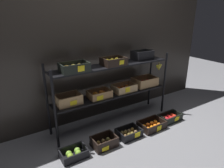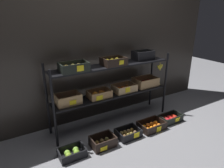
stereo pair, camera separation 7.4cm
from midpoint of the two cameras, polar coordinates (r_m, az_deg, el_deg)
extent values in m
plane|color=gray|center=(3.13, 0.68, -10.64)|extent=(10.00, 10.00, 0.00)
cube|color=#2D2823|center=(3.07, -2.83, 8.61)|extent=(4.19, 0.12, 1.98)
cylinder|color=black|center=(2.45, -15.44, -7.34)|extent=(0.03, 0.03, 1.00)
cylinder|color=black|center=(3.32, 15.55, -0.01)|extent=(0.03, 0.03, 1.00)
cylinder|color=black|center=(2.75, -17.36, -4.49)|extent=(0.03, 0.03, 1.00)
cylinder|color=black|center=(3.55, 11.74, 1.58)|extent=(0.03, 0.03, 1.00)
cube|color=black|center=(2.93, 0.72, -3.04)|extent=(1.76, 0.30, 0.02)
cube|color=black|center=(2.79, 0.76, 5.38)|extent=(1.76, 0.30, 0.02)
cube|color=tan|center=(2.69, -11.59, -5.34)|extent=(0.32, 0.22, 0.01)
cube|color=tan|center=(2.57, -10.92, -4.88)|extent=(0.32, 0.02, 0.12)
cube|color=tan|center=(2.75, -12.41, -3.29)|extent=(0.32, 0.02, 0.12)
cube|color=tan|center=(2.62, -14.80, -4.70)|extent=(0.02, 0.19, 0.12)
cube|color=tan|center=(2.70, -8.67, -3.43)|extent=(0.02, 0.19, 0.12)
sphere|color=#6A1D4F|center=(2.62, -13.16, -5.45)|extent=(0.05, 0.05, 0.05)
sphere|color=#6B175A|center=(2.64, -11.99, -5.16)|extent=(0.05, 0.05, 0.05)
sphere|color=#652C45|center=(2.66, -10.72, -4.87)|extent=(0.05, 0.05, 0.05)
sphere|color=#62184A|center=(2.67, -9.58, -4.63)|extent=(0.05, 0.05, 0.05)
sphere|color=#66185D|center=(2.68, -13.76, -4.85)|extent=(0.05, 0.05, 0.05)
sphere|color=#6A1F45|center=(2.70, -12.50, -4.62)|extent=(0.05, 0.05, 0.05)
sphere|color=#622352|center=(2.71, -11.27, -4.34)|extent=(0.05, 0.05, 0.05)
sphere|color=#672E47|center=(2.73, -10.07, -4.08)|extent=(0.05, 0.05, 0.05)
cube|color=yellow|center=(2.58, -10.30, -5.23)|extent=(0.09, 0.01, 0.06)
cube|color=#A87F51|center=(2.82, -2.91, -3.66)|extent=(0.32, 0.21, 0.01)
cube|color=#A87F51|center=(2.72, -1.95, -3.39)|extent=(0.32, 0.02, 0.09)
cube|color=#A87F51|center=(2.88, -3.86, -2.03)|extent=(0.32, 0.02, 0.09)
cube|color=#A87F51|center=(2.74, -5.71, -3.30)|extent=(0.02, 0.18, 0.09)
cube|color=#A87F51|center=(2.87, -0.28, -2.11)|extent=(0.02, 0.18, 0.09)
sphere|color=orange|center=(2.76, -3.67, -3.22)|extent=(0.07, 0.07, 0.07)
sphere|color=orange|center=(2.81, -1.77, -2.81)|extent=(0.07, 0.07, 0.07)
sphere|color=orange|center=(2.80, -4.16, -2.92)|extent=(0.07, 0.07, 0.07)
sphere|color=orange|center=(2.85, -2.37, -2.47)|extent=(0.07, 0.07, 0.07)
cube|color=yellow|center=(2.70, -2.78, -4.01)|extent=(0.10, 0.01, 0.06)
cube|color=tan|center=(3.03, 4.19, -1.95)|extent=(0.34, 0.23, 0.01)
cube|color=tan|center=(2.93, 5.42, -1.64)|extent=(0.34, 0.02, 0.10)
cube|color=tan|center=(3.09, 3.07, -0.37)|extent=(0.34, 0.02, 0.10)
cube|color=tan|center=(2.93, 1.61, -1.57)|extent=(0.02, 0.20, 0.10)
cube|color=tan|center=(3.10, 6.67, -0.44)|extent=(0.02, 0.20, 0.10)
sphere|color=orange|center=(2.95, 3.30, -1.79)|extent=(0.06, 0.06, 0.06)
sphere|color=orange|center=(2.99, 4.60, -1.53)|extent=(0.06, 0.06, 0.06)
sphere|color=orange|center=(3.03, 5.93, -1.25)|extent=(0.06, 0.06, 0.06)
sphere|color=orange|center=(3.00, 2.57, -1.39)|extent=(0.06, 0.06, 0.06)
sphere|color=orange|center=(3.05, 3.77, -1.10)|extent=(0.06, 0.06, 0.06)
sphere|color=orange|center=(3.09, 5.03, -0.83)|extent=(0.06, 0.06, 0.06)
cube|color=yellow|center=(2.91, 5.24, -1.69)|extent=(0.08, 0.01, 0.07)
cube|color=tan|center=(3.30, 10.09, -0.38)|extent=(0.38, 0.26, 0.01)
cube|color=tan|center=(3.19, 11.57, 0.13)|extent=(0.38, 0.02, 0.13)
cube|color=tan|center=(3.36, 8.82, 1.35)|extent=(0.38, 0.02, 0.13)
cube|color=tan|center=(3.16, 7.65, 0.20)|extent=(0.02, 0.23, 0.13)
cube|color=tan|center=(3.39, 12.50, 1.27)|extent=(0.02, 0.23, 0.13)
sphere|color=red|center=(3.20, 9.35, -0.14)|extent=(0.07, 0.07, 0.07)
sphere|color=red|center=(3.25, 10.61, 0.10)|extent=(0.07, 0.07, 0.07)
sphere|color=red|center=(3.31, 11.86, 0.39)|extent=(0.07, 0.07, 0.07)
sphere|color=red|center=(3.26, 8.44, 0.25)|extent=(0.07, 0.07, 0.07)
sphere|color=red|center=(3.31, 9.66, 0.53)|extent=(0.07, 0.07, 0.07)
sphere|color=red|center=(3.36, 10.95, 0.76)|extent=(0.07, 0.07, 0.07)
cube|color=black|center=(2.51, -10.00, 3.78)|extent=(0.35, 0.23, 0.01)
cube|color=black|center=(2.40, -9.15, 4.44)|extent=(0.35, 0.02, 0.10)
cube|color=black|center=(2.59, -10.94, 5.51)|extent=(0.35, 0.02, 0.10)
cube|color=black|center=(2.44, -13.71, 4.42)|extent=(0.02, 0.20, 0.10)
cube|color=black|center=(2.55, -6.60, 5.53)|extent=(0.02, 0.20, 0.10)
sphere|color=gold|center=(2.44, -11.47, 4.24)|extent=(0.07, 0.07, 0.07)
sphere|color=#D1C14C|center=(2.47, -9.71, 4.58)|extent=(0.07, 0.07, 0.07)
sphere|color=#D4C850|center=(2.50, -8.11, 4.81)|extent=(0.07, 0.07, 0.07)
sphere|color=gold|center=(2.50, -12.12, 4.60)|extent=(0.07, 0.07, 0.07)
sphere|color=#D5C14C|center=(2.53, -10.21, 4.88)|extent=(0.07, 0.07, 0.07)
sphere|color=gold|center=(2.55, -8.67, 5.12)|extent=(0.07, 0.07, 0.07)
cube|color=yellow|center=(2.40, -8.17, 4.43)|extent=(0.09, 0.01, 0.07)
cube|color=black|center=(2.76, 1.18, 5.58)|extent=(0.32, 0.24, 0.01)
cube|color=black|center=(2.66, 2.45, 6.18)|extent=(0.32, 0.02, 0.10)
cube|color=black|center=(2.84, 0.00, 7.11)|extent=(0.32, 0.02, 0.10)
cube|color=black|center=(2.67, -1.62, 6.27)|extent=(0.02, 0.21, 0.10)
cube|color=black|center=(2.83, 3.84, 7.01)|extent=(0.02, 0.21, 0.10)
ellipsoid|color=yellow|center=(2.68, 0.14, 6.15)|extent=(0.06, 0.06, 0.08)
ellipsoid|color=yellow|center=(2.72, 1.61, 6.34)|extent=(0.06, 0.06, 0.08)
ellipsoid|color=yellow|center=(2.76, 2.99, 6.51)|extent=(0.06, 0.06, 0.08)
ellipsoid|color=yellow|center=(2.74, -0.64, 6.43)|extent=(0.06, 0.06, 0.08)
ellipsoid|color=yellow|center=(2.77, 0.83, 6.62)|extent=(0.06, 0.06, 0.08)
ellipsoid|color=yellow|center=(2.82, 2.15, 6.84)|extent=(0.06, 0.06, 0.08)
cube|color=yellow|center=(2.68, 3.54, 6.12)|extent=(0.07, 0.01, 0.06)
cube|color=black|center=(3.13, 9.45, 7.07)|extent=(0.31, 0.21, 0.01)
cube|color=black|center=(3.05, 10.69, 7.94)|extent=(0.31, 0.02, 0.12)
cube|color=black|center=(3.19, 8.41, 8.61)|extent=(0.31, 0.02, 0.12)
cube|color=black|center=(3.03, 7.37, 8.04)|extent=(0.02, 0.18, 0.12)
cube|color=black|center=(3.21, 11.55, 8.50)|extent=(0.02, 0.18, 0.12)
ellipsoid|color=#B1C05A|center=(3.07, 9.08, 7.81)|extent=(0.07, 0.07, 0.09)
ellipsoid|color=#B2C162|center=(3.13, 10.49, 7.99)|extent=(0.07, 0.07, 0.09)
ellipsoid|color=#B2BA55|center=(3.11, 8.46, 8.00)|extent=(0.07, 0.07, 0.09)
ellipsoid|color=#B3C353|center=(3.18, 9.94, 8.18)|extent=(0.07, 0.07, 0.09)
cylinder|color=brown|center=(3.49, 13.68, 0.37)|extent=(0.02, 0.02, 0.02)
ellipsoid|color=yellow|center=(3.50, 13.48, -0.61)|extent=(0.08, 0.03, 0.10)
ellipsoid|color=gold|center=(3.51, 13.43, -0.51)|extent=(0.05, 0.03, 0.10)
ellipsoid|color=yellow|center=(3.52, 13.61, -0.48)|extent=(0.05, 0.03, 0.10)
ellipsoid|color=yellow|center=(3.52, 13.76, -0.49)|extent=(0.07, 0.03, 0.10)
cylinder|color=brown|center=(3.39, 14.22, 5.71)|extent=(0.02, 0.02, 0.02)
ellipsoid|color=yellow|center=(3.39, 13.81, 4.63)|extent=(0.10, 0.03, 0.10)
ellipsoid|color=gold|center=(3.40, 14.00, 4.63)|extent=(0.07, 0.03, 0.11)
ellipsoid|color=yellow|center=(3.40, 14.25, 4.63)|extent=(0.03, 0.03, 0.10)
ellipsoid|color=yellow|center=(3.42, 14.26, 4.69)|extent=(0.06, 0.03, 0.11)
ellipsoid|color=yellow|center=(3.42, 14.47, 4.68)|extent=(0.09, 0.03, 0.10)
cube|color=black|center=(2.52, -10.41, -19.51)|extent=(0.31, 0.21, 0.01)
cube|color=black|center=(2.42, -9.62, -19.90)|extent=(0.31, 0.02, 0.09)
cube|color=black|center=(2.57, -11.29, -17.38)|extent=(0.31, 0.02, 0.09)
cube|color=black|center=(2.46, -13.84, -19.48)|extent=(0.02, 0.18, 0.09)
cube|color=black|center=(2.53, -7.25, -17.70)|extent=(0.02, 0.18, 0.09)
sphere|color=#91B933|center=(2.46, -11.43, -19.45)|extent=(0.07, 0.07, 0.07)
sphere|color=#7FB330|center=(2.49, -9.19, -18.79)|extent=(0.07, 0.07, 0.07)
sphere|color=#89C33B|center=(2.50, -11.81, -18.76)|extent=(0.07, 0.07, 0.07)
sphere|color=#85BB40|center=(2.53, -9.48, -18.07)|extent=(0.07, 0.07, 0.07)
cube|color=black|center=(2.64, -1.77, -17.09)|extent=(0.30, 0.22, 0.01)
cube|color=black|center=(2.53, -0.59, -17.12)|extent=(0.30, 0.02, 0.12)
cube|color=black|center=(2.68, -2.90, -14.78)|extent=(0.30, 0.02, 0.12)
cube|color=black|center=(2.55, -4.73, -16.84)|extent=(0.02, 0.19, 0.12)
cube|color=black|center=(2.66, 1.01, -15.00)|extent=(0.02, 0.19, 0.12)
ellipsoid|color=brown|center=(2.57, -2.79, -17.27)|extent=(0.05, 0.05, 0.07)
ellipsoid|color=brown|center=(2.59, -1.34, -16.77)|extent=(0.05, 0.05, 0.07)
ellipsoid|color=brown|center=(2.62, -0.03, -16.29)|extent=(0.05, 0.05, 0.07)
ellipsoid|color=brown|center=(2.61, -3.50, -16.49)|extent=(0.05, 0.05, 0.07)
ellipsoid|color=brown|center=(2.64, -2.08, -16.01)|extent=(0.05, 0.05, 0.07)
ellipsoid|color=brown|center=(2.67, -0.71, -15.57)|extent=(0.05, 0.05, 0.07)
cube|color=yellow|center=(2.52, -1.44, -18.01)|extent=(0.09, 0.01, 0.06)
cube|color=black|center=(2.82, 5.37, -14.52)|extent=(0.32, 0.24, 0.01)
cube|color=black|center=(2.71, 6.83, -14.71)|extent=(0.32, 0.02, 0.09)
cube|color=black|center=(2.86, 4.07, -12.57)|extent=(0.32, 0.02, 0.09)
cube|color=black|center=(2.71, 2.76, -14.55)|extent=(0.02, 0.21, 0.09)
cube|color=black|center=(2.86, 7.90, -12.70)|extent=(0.02, 0.21, 0.09)
ellipsoid|color=brown|center=(2.72, 4.36, -14.81)|extent=(0.05, 0.05, 0.07)
ellipsoid|color=brown|center=(2.75, 5.46, -14.40)|extent=(0.05, 0.05, 0.07)
ellipsoid|color=brown|center=(2.78, 6.32, -14.07)|extent=(0.05, 0.05, 0.07)
ellipsoid|color=brown|center=(2.81, 7.36, -13.67)|extent=(0.05, 0.05, 0.07)
ellipsoid|color=brown|center=(2.78, 3.44, -13.95)|extent=(0.05, 0.05, 0.07)
ellipsoid|color=brown|center=(2.81, 4.42, -13.61)|extent=(0.05, 0.05, 0.07)
ellipsoid|color=brown|center=(2.83, 5.47, -13.33)|extent=(0.05, 0.05, 0.07)
ellipsoid|color=brown|center=(2.86, 6.39, -12.96)|extent=(0.05, 0.05, 0.07)
cube|color=yellow|center=(2.73, 7.85, -14.32)|extent=(0.09, 0.01, 0.07)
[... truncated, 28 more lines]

